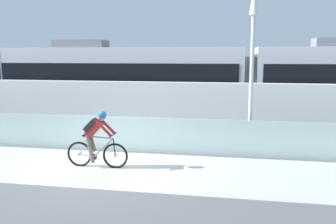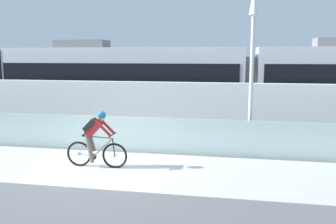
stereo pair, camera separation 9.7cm
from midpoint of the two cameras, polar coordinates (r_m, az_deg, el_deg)
The scene contains 9 objects.
ground_plane at distance 10.28m, azimuth -10.55°, elevation -8.71°, with size 200.00×200.00×0.00m, color slate.
bike_path_deck at distance 10.27m, azimuth -10.55°, elevation -8.68°, with size 32.00×3.20×0.01m, color silver.
glass_parapet at distance 11.82m, azimuth -7.50°, elevation -3.45°, with size 32.00×0.05×1.14m, color #ADC6C1.
concrete_barrier_wall at distance 13.42m, azimuth -5.24°, elevation 0.26°, with size 32.00×0.36×2.14m, color white.
tram_rail_near at distance 15.98m, azimuth -2.85°, elevation -2.20°, with size 32.00×0.08×0.01m, color #595654.
tram_rail_far at distance 17.36m, azimuth -1.80°, elevation -1.29°, with size 32.00×0.08×0.01m, color #595654.
tram at distance 16.06m, azimuth 12.57°, elevation 4.46°, with size 22.56×2.54×3.81m.
cyclist_on_bike at distance 10.12m, azimuth -11.60°, elevation -4.32°, with size 1.77×0.58×1.61m.
lamp_post_antenna at distance 11.32m, azimuth 13.05°, elevation 9.74°, with size 0.28×0.28×5.20m.
Camera 1 is at (3.45, -9.16, 3.09)m, focal length 38.29 mm.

